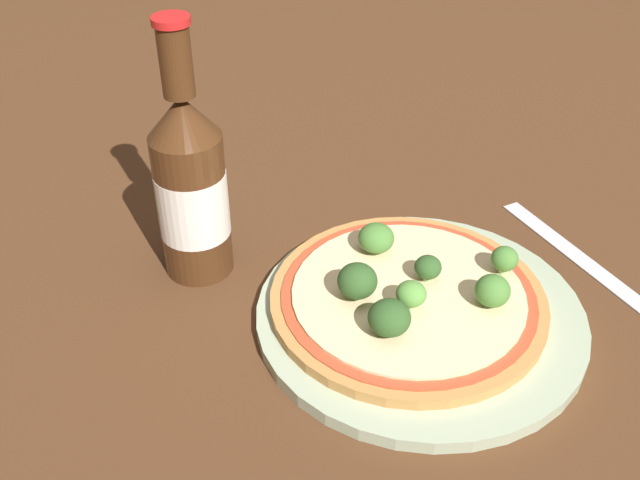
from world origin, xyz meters
TOP-DOWN VIEW (x-y plane):
  - ground_plane at (0.00, 0.00)m, footprint 3.00×3.00m
  - plate at (-0.01, -0.02)m, footprint 0.28×0.28m
  - pizza at (-0.01, -0.01)m, footprint 0.24×0.24m
  - broccoli_floret_0 at (0.01, -0.01)m, footprint 0.02×0.02m
  - broccoli_floret_1 at (-0.03, -0.03)m, footprint 0.03×0.03m
  - broccoli_floret_2 at (0.01, 0.05)m, footprint 0.03×0.03m
  - broccoli_floret_3 at (-0.06, -0.03)m, footprint 0.03×0.03m
  - broccoli_floret_4 at (-0.05, 0.01)m, footprint 0.03×0.03m
  - broccoli_floret_5 at (0.03, -0.07)m, footprint 0.03×0.03m
  - broccoli_floret_6 at (0.07, -0.05)m, footprint 0.02×0.02m
  - beer_bottle at (-0.10, 0.17)m, footprint 0.06×0.06m
  - fork at (0.17, -0.06)m, footprint 0.07×0.19m

SIDE VIEW (x-z plane):
  - ground_plane at x=0.00m, z-range 0.00..0.00m
  - fork at x=0.17m, z-range 0.00..0.00m
  - plate at x=-0.01m, z-range 0.00..0.01m
  - pizza at x=-0.01m, z-range 0.01..0.03m
  - broccoli_floret_0 at x=0.01m, z-range 0.03..0.05m
  - broccoli_floret_2 at x=0.01m, z-range 0.03..0.05m
  - broccoli_floret_5 at x=0.03m, z-range 0.03..0.06m
  - broccoli_floret_6 at x=0.07m, z-range 0.03..0.05m
  - broccoli_floret_1 at x=-0.03m, z-range 0.03..0.06m
  - broccoli_floret_3 at x=-0.06m, z-range 0.03..0.06m
  - broccoli_floret_4 at x=-0.05m, z-range 0.03..0.06m
  - beer_bottle at x=-0.10m, z-range -0.03..0.21m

